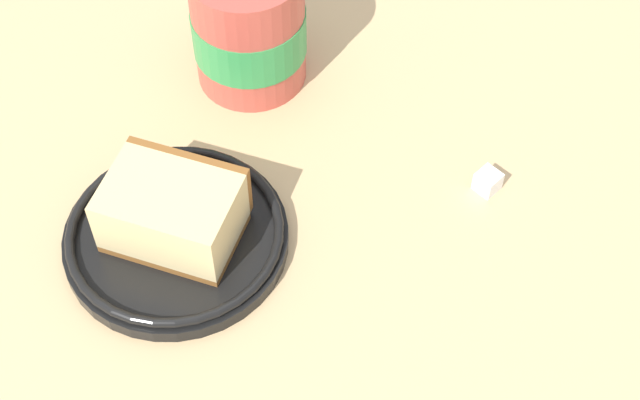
% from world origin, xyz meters
% --- Properties ---
extents(ground_plane, '(1.48, 1.48, 0.04)m').
position_xyz_m(ground_plane, '(0.00, 0.00, -0.02)').
color(ground_plane, tan).
extents(small_plate, '(0.16, 0.16, 0.02)m').
position_xyz_m(small_plate, '(-0.11, 0.05, 0.01)').
color(small_plate, black).
rests_on(small_plate, ground_plane).
extents(cake_slice, '(0.11, 0.11, 0.05)m').
position_xyz_m(cake_slice, '(-0.11, 0.05, 0.04)').
color(cake_slice, brown).
rests_on(cake_slice, small_plate).
extents(tea_mug, '(0.09, 0.12, 0.11)m').
position_xyz_m(tea_mug, '(0.01, 0.18, 0.05)').
color(tea_mug, '#BF4C3F').
rests_on(tea_mug, ground_plane).
extents(sugar_cube, '(0.02, 0.02, 0.02)m').
position_xyz_m(sugar_cube, '(0.12, -0.01, 0.01)').
color(sugar_cube, white).
rests_on(sugar_cube, ground_plane).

